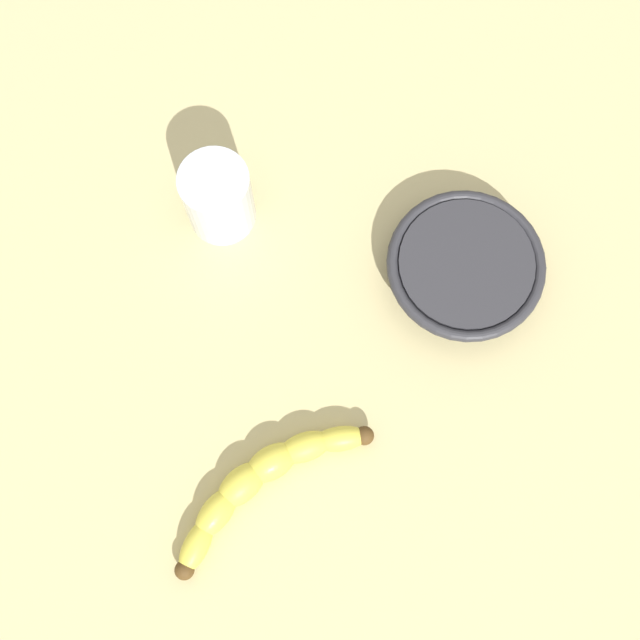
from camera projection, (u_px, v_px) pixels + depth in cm
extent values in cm
cube|color=#CABB82|center=(330.00, 306.00, 88.98)|extent=(120.00, 120.00, 3.00)
ellipsoid|color=#E0D247|center=(340.00, 439.00, 82.15)|extent=(5.38, 2.54, 2.46)
ellipsoid|color=#E0D247|center=(305.00, 447.00, 81.94)|extent=(5.78, 3.81, 2.87)
ellipsoid|color=#E0D247|center=(272.00, 463.00, 81.54)|extent=(6.19, 5.06, 3.27)
ellipsoid|color=#E0D247|center=(242.00, 485.00, 80.99)|extent=(6.26, 5.70, 3.27)
ellipsoid|color=#E0D247|center=(216.00, 513.00, 80.30)|extent=(5.79, 5.82, 2.87)
ellipsoid|color=#E0D247|center=(196.00, 546.00, 79.49)|extent=(4.98, 5.82, 2.46)
sphere|color=#513819|center=(364.00, 436.00, 82.23)|extent=(1.91, 1.91, 1.91)
sphere|color=#513819|center=(185.00, 570.00, 78.92)|extent=(1.91, 1.91, 1.91)
cylinder|color=silver|center=(218.00, 198.00, 85.77)|extent=(7.17, 7.17, 8.95)
cylinder|color=#DFA4AE|center=(219.00, 201.00, 86.50)|extent=(6.67, 6.67, 6.94)
cylinder|color=#2D2D33|center=(464.00, 269.00, 86.22)|extent=(13.78, 13.78, 4.25)
torus|color=#2D2D33|center=(466.00, 265.00, 84.75)|extent=(16.18, 16.18, 1.20)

